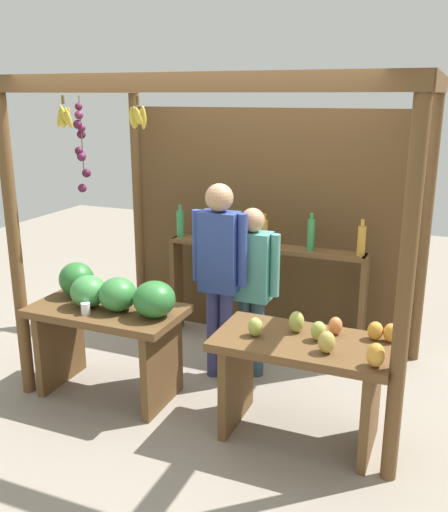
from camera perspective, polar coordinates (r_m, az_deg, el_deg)
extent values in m
plane|color=gray|center=(5.09, 0.81, -11.71)|extent=(12.00, 12.00, 0.00)
cylinder|color=brown|center=(4.64, -20.35, 1.05)|extent=(0.10, 0.10, 2.49)
cylinder|color=brown|center=(3.46, 17.73, -3.63)|extent=(0.10, 0.10, 2.49)
cylinder|color=brown|center=(6.08, -8.67, 5.22)|extent=(0.10, 0.10, 2.49)
cylinder|color=brown|center=(5.23, 19.62, 2.72)|extent=(0.10, 0.10, 2.49)
cube|color=brown|center=(3.67, -4.59, 17.04)|extent=(2.99, 0.12, 0.12)
cube|color=brown|center=(5.21, -14.63, 16.28)|extent=(0.12, 1.93, 0.12)
cube|color=brown|center=(4.19, 20.37, 16.00)|extent=(0.12, 1.93, 0.12)
cube|color=#52381E|center=(5.53, 4.45, 2.96)|extent=(2.89, 0.04, 2.25)
cylinder|color=brown|center=(3.93, -8.70, 15.24)|extent=(0.02, 0.02, 0.06)
ellipsoid|color=gold|center=(3.92, -8.11, 13.80)|extent=(0.04, 0.06, 0.13)
ellipsoid|color=gold|center=(3.95, -8.07, 13.38)|extent=(0.06, 0.06, 0.13)
ellipsoid|color=gold|center=(3.97, -8.39, 13.87)|extent=(0.08, 0.04, 0.13)
ellipsoid|color=gold|center=(3.96, -8.77, 13.41)|extent=(0.06, 0.06, 0.13)
ellipsoid|color=gold|center=(3.95, -8.95, 13.45)|extent=(0.04, 0.07, 0.13)
ellipsoid|color=gold|center=(3.93, -9.24, 13.70)|extent=(0.05, 0.05, 0.13)
ellipsoid|color=gold|center=(3.91, -8.82, 13.81)|extent=(0.08, 0.04, 0.13)
ellipsoid|color=gold|center=(3.91, -8.58, 13.75)|extent=(0.07, 0.06, 0.13)
cylinder|color=brown|center=(4.35, -15.89, 14.89)|extent=(0.02, 0.02, 0.06)
ellipsoid|color=gold|center=(4.32, -15.36, 13.17)|extent=(0.04, 0.08, 0.15)
ellipsoid|color=gold|center=(4.36, -15.51, 13.36)|extent=(0.09, 0.06, 0.15)
ellipsoid|color=gold|center=(4.39, -15.71, 13.26)|extent=(0.06, 0.05, 0.15)
ellipsoid|color=gold|center=(4.38, -16.16, 13.28)|extent=(0.04, 0.09, 0.15)
ellipsoid|color=gold|center=(4.34, -16.06, 13.18)|extent=(0.08, 0.07, 0.15)
ellipsoid|color=gold|center=(4.32, -15.83, 13.53)|extent=(0.07, 0.06, 0.15)
cylinder|color=#4C422D|center=(4.53, -14.17, 11.92)|extent=(0.01, 0.01, 0.55)
sphere|color=#47142D|center=(4.52, -14.43, 14.37)|extent=(0.06, 0.06, 0.06)
sphere|color=#601E42|center=(4.51, -14.40, 13.58)|extent=(0.06, 0.06, 0.06)
sphere|color=#47142D|center=(4.52, -14.51, 12.70)|extent=(0.07, 0.07, 0.07)
sphere|color=#511938|center=(4.53, -14.16, 12.39)|extent=(0.06, 0.06, 0.06)
sphere|color=#47142D|center=(4.56, -14.17, 11.79)|extent=(0.07, 0.07, 0.07)
sphere|color=#47142D|center=(4.53, -14.40, 10.21)|extent=(0.06, 0.06, 0.06)
sphere|color=#511938|center=(4.52, -14.15, 9.66)|extent=(0.07, 0.07, 0.07)
sphere|color=#601E42|center=(4.55, -14.19, 9.85)|extent=(0.07, 0.07, 0.07)
sphere|color=#47142D|center=(4.57, -13.68, 8.11)|extent=(0.07, 0.07, 0.07)
sphere|color=#511938|center=(4.60, -14.08, 6.65)|extent=(0.07, 0.07, 0.07)
cube|color=brown|center=(4.58, -11.72, -5.43)|extent=(1.21, 0.64, 0.06)
cube|color=brown|center=(4.99, -16.15, -8.54)|extent=(0.06, 0.58, 0.69)
cube|color=brown|center=(4.49, -6.22, -10.83)|extent=(0.06, 0.58, 0.69)
ellipsoid|color=#2D7533|center=(4.28, -7.03, -4.34)|extent=(0.43, 0.43, 0.28)
ellipsoid|color=#38843D|center=(4.44, -10.65, -3.82)|extent=(0.41, 0.41, 0.26)
ellipsoid|color=#2D7533|center=(4.84, -14.63, -2.28)|extent=(0.39, 0.39, 0.28)
ellipsoid|color=#429347|center=(4.58, -13.50, -3.47)|extent=(0.30, 0.30, 0.25)
cylinder|color=white|center=(4.45, -13.76, -5.16)|extent=(0.07, 0.07, 0.09)
cube|color=brown|center=(3.96, 7.93, -8.72)|extent=(1.21, 0.64, 0.06)
cube|color=brown|center=(4.26, 1.27, -12.33)|extent=(0.06, 0.58, 0.69)
cube|color=brown|center=(4.06, 14.56, -14.43)|extent=(0.06, 0.58, 0.69)
ellipsoid|color=gold|center=(3.64, 15.03, -9.61)|extent=(0.16, 0.16, 0.16)
ellipsoid|color=#B79E47|center=(3.76, 10.29, -8.52)|extent=(0.15, 0.15, 0.15)
ellipsoid|color=#A8B24C|center=(3.95, 3.16, -7.13)|extent=(0.12, 0.12, 0.13)
ellipsoid|color=gold|center=(4.02, 14.99, -7.28)|extent=(0.13, 0.13, 0.13)
ellipsoid|color=#E07F47|center=(4.05, 11.15, -6.90)|extent=(0.13, 0.13, 0.13)
ellipsoid|color=gold|center=(4.01, 16.44, -7.43)|extent=(0.14, 0.14, 0.13)
ellipsoid|color=#A8B24C|center=(3.92, 9.51, -7.47)|extent=(0.12, 0.12, 0.14)
ellipsoid|color=#A8B24C|center=(4.03, 7.31, -6.58)|extent=(0.14, 0.14, 0.15)
cube|color=brown|center=(5.81, -4.79, -2.79)|extent=(0.05, 0.20, 1.00)
cube|color=brown|center=(5.26, 13.78, -5.24)|extent=(0.05, 0.20, 1.00)
cube|color=brown|center=(5.32, 4.12, 0.86)|extent=(1.88, 0.22, 0.04)
cylinder|color=#338C4C|center=(5.61, -4.41, 3.25)|extent=(0.07, 0.07, 0.26)
cylinder|color=#338C4C|center=(5.58, -4.44, 4.87)|extent=(0.03, 0.03, 0.06)
cylinder|color=silver|center=(5.43, -0.35, 2.80)|extent=(0.06, 0.06, 0.25)
cylinder|color=silver|center=(5.40, -0.35, 4.40)|extent=(0.03, 0.03, 0.06)
cylinder|color=gold|center=(5.28, 4.06, 2.34)|extent=(0.07, 0.07, 0.24)
cylinder|color=gold|center=(5.25, 4.10, 3.94)|extent=(0.03, 0.03, 0.06)
cylinder|color=#338C4C|center=(5.16, 8.75, 2.11)|extent=(0.07, 0.07, 0.29)
cylinder|color=#338C4C|center=(5.12, 8.83, 3.99)|extent=(0.03, 0.03, 0.06)
cylinder|color=gold|center=(5.08, 13.67, 1.49)|extent=(0.07, 0.07, 0.26)
cylinder|color=gold|center=(5.04, 13.79, 3.26)|extent=(0.03, 0.03, 0.06)
cylinder|color=navy|center=(4.89, -1.10, -7.75)|extent=(0.11, 0.11, 0.79)
cylinder|color=navy|center=(4.85, 0.21, -7.97)|extent=(0.11, 0.11, 0.79)
cube|color=#2D428C|center=(4.62, -0.47, 0.42)|extent=(0.32, 0.19, 0.67)
cylinder|color=#2D428C|center=(4.69, -2.72, 1.07)|extent=(0.08, 0.08, 0.60)
cylinder|color=#2D428C|center=(4.54, 1.85, 0.57)|extent=(0.08, 0.08, 0.60)
sphere|color=tan|center=(4.52, -0.48, 5.89)|extent=(0.23, 0.23, 0.23)
cylinder|color=#2A414C|center=(4.96, 2.07, -8.02)|extent=(0.11, 0.11, 0.69)
cylinder|color=#2A414C|center=(4.93, 3.39, -8.23)|extent=(0.11, 0.11, 0.69)
cube|color=teal|center=(4.72, 2.83, -1.03)|extent=(0.32, 0.19, 0.58)
cylinder|color=teal|center=(4.78, 0.57, -0.43)|extent=(0.08, 0.08, 0.53)
cylinder|color=teal|center=(4.65, 5.15, -0.96)|extent=(0.08, 0.08, 0.53)
sphere|color=tan|center=(4.62, 2.89, 3.63)|extent=(0.20, 0.20, 0.20)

